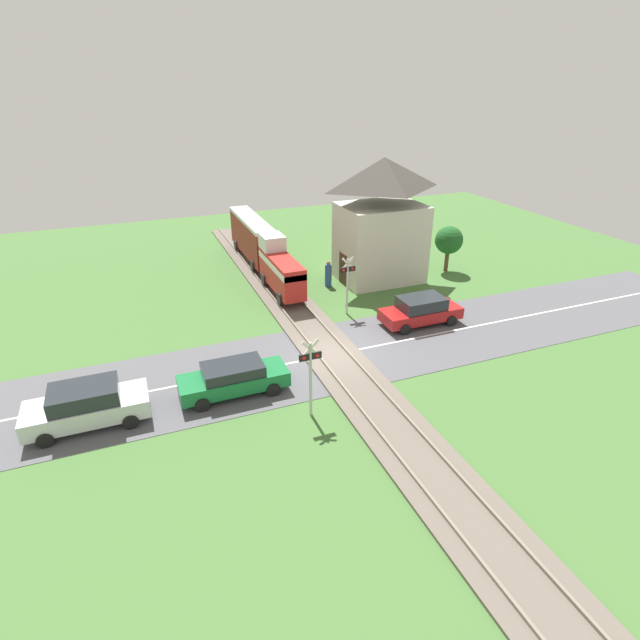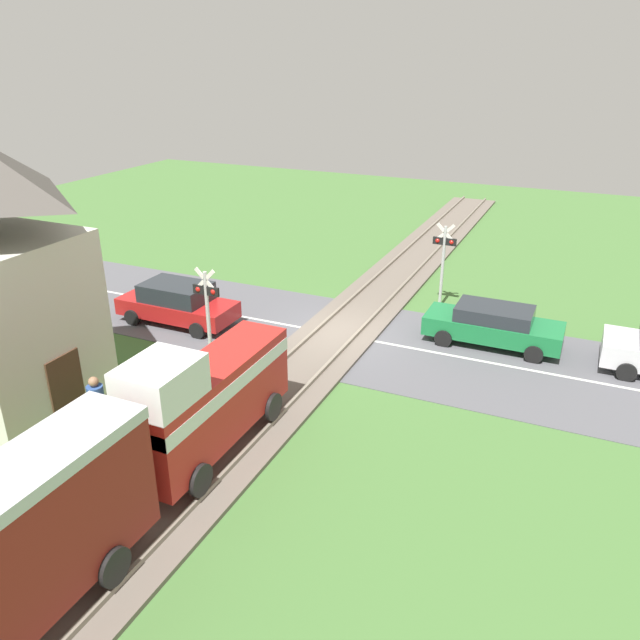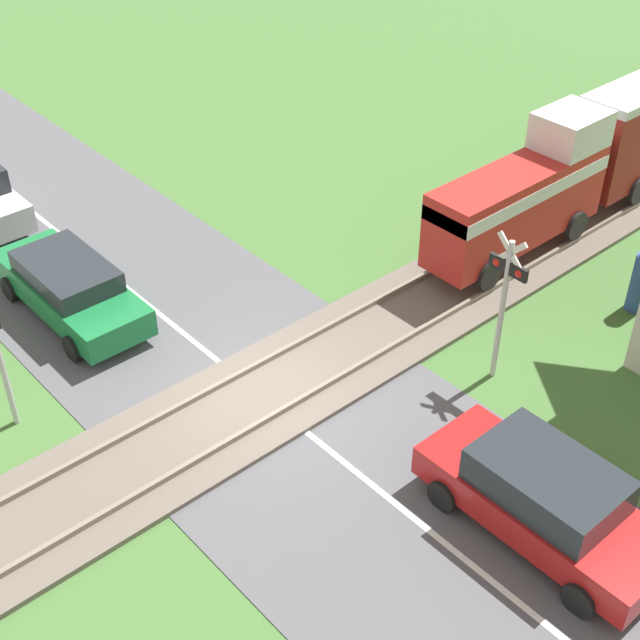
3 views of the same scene
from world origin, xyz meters
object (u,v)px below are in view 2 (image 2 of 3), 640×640
object	(u,v)px
car_near_crossing	(493,325)
crossing_signal_east_approach	(207,307)
pedestrian_by_station	(98,409)
car_far_side	(177,303)
crossing_signal_west_approach	(443,255)
train	(81,496)

from	to	relation	value
car_near_crossing	crossing_signal_east_approach	bearing A→B (deg)	35.44
crossing_signal_east_approach	pedestrian_by_station	distance (m)	4.56
car_far_side	crossing_signal_west_approach	distance (m)	10.23
train	pedestrian_by_station	world-z (taller)	train
crossing_signal_west_approach	crossing_signal_east_approach	distance (m)	9.75
train	pedestrian_by_station	size ratio (longest dim) A/B	7.91
crossing_signal_east_approach	car_far_side	bearing A→B (deg)	-39.65
car_near_crossing	car_far_side	distance (m)	11.36
train	crossing_signal_east_approach	xyz separation A→B (m)	(2.64, -8.10, 0.29)
car_far_side	pedestrian_by_station	distance (m)	7.41
car_near_crossing	car_far_side	size ratio (longest dim) A/B	1.04
train	crossing_signal_east_approach	distance (m)	8.53
car_far_side	pedestrian_by_station	xyz separation A→B (m)	(-2.57, 6.95, -0.02)
car_near_crossing	pedestrian_by_station	world-z (taller)	pedestrian_by_station
car_far_side	train	bearing A→B (deg)	118.53
car_near_crossing	crossing_signal_east_approach	distance (m)	9.65
car_far_side	pedestrian_by_station	bearing A→B (deg)	110.30
car_far_side	crossing_signal_east_approach	size ratio (longest dim) A/B	1.30
train	pedestrian_by_station	bearing A→B (deg)	-49.27
crossing_signal_east_approach	pedestrian_by_station	world-z (taller)	crossing_signal_east_approach
car_far_side	crossing_signal_west_approach	size ratio (longest dim) A/B	1.30
train	crossing_signal_west_approach	xyz separation A→B (m)	(-2.64, -16.29, 0.29)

